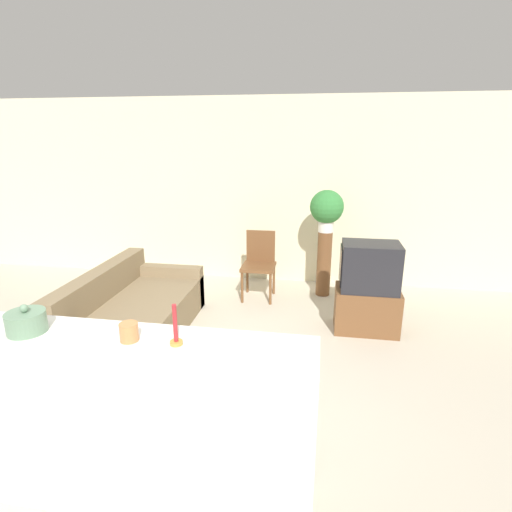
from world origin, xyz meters
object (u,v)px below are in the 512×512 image
(potted_plant, at_px, (327,208))
(decorative_bowl, at_px, (26,322))
(television, at_px, (370,267))
(wooden_chair, at_px, (259,261))
(couch, at_px, (133,313))

(potted_plant, xyz_separation_m, decorative_bowl, (-1.72, -3.50, -0.10))
(television, height_order, wooden_chair, television)
(potted_plant, bearing_deg, wooden_chair, -166.88)
(wooden_chair, relative_size, decorative_bowl, 4.18)
(couch, height_order, potted_plant, potted_plant)
(decorative_bowl, bearing_deg, couch, 100.94)
(couch, relative_size, potted_plant, 3.32)
(television, height_order, potted_plant, potted_plant)
(television, bearing_deg, couch, -167.82)
(television, distance_m, wooden_chair, 1.60)
(couch, height_order, decorative_bowl, decorative_bowl)
(potted_plant, bearing_deg, television, -64.22)
(couch, xyz_separation_m, wooden_chair, (1.22, 1.36, 0.25))
(couch, relative_size, decorative_bowl, 8.59)
(potted_plant, bearing_deg, couch, -143.29)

